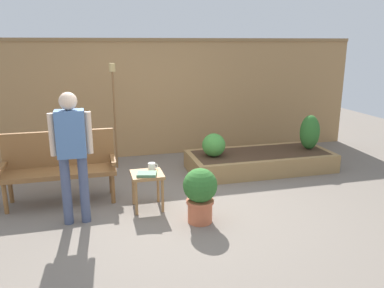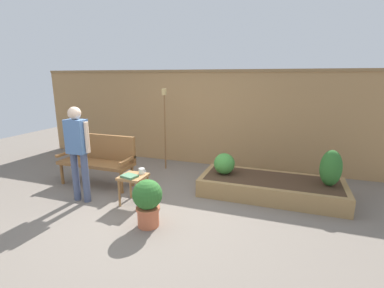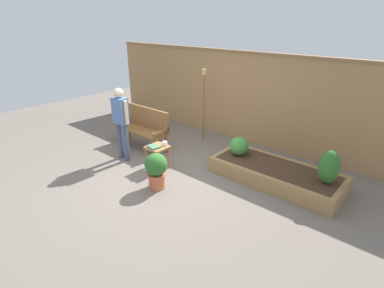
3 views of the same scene
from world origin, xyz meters
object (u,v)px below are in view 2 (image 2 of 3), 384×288
(side_table, at_px, (133,180))
(shrub_near_bench, at_px, (224,164))
(cup_on_table, at_px, (142,171))
(potted_boxwood, at_px, (148,200))
(shrub_far_corner, at_px, (331,168))
(tiki_torch, at_px, (165,115))
(garden_bench, at_px, (99,156))
(person_by_bench, at_px, (78,146))
(book_on_table, at_px, (129,176))

(side_table, xyz_separation_m, shrub_near_bench, (1.23, 1.07, 0.09))
(side_table, relative_size, cup_on_table, 3.68)
(potted_boxwood, xyz_separation_m, shrub_far_corner, (2.41, 1.61, 0.22))
(shrub_far_corner, bearing_deg, potted_boxwood, -146.26)
(potted_boxwood, distance_m, tiki_torch, 2.61)
(garden_bench, xyz_separation_m, side_table, (1.08, -0.57, -0.15))
(garden_bench, bearing_deg, shrub_far_corner, 7.04)
(person_by_bench, bearing_deg, potted_boxwood, -14.12)
(book_on_table, distance_m, person_by_bench, 0.97)
(book_on_table, distance_m, shrub_far_corner, 3.19)
(side_table, bearing_deg, garden_bench, 152.39)
(shrub_near_bench, distance_m, shrub_far_corner, 1.73)
(book_on_table, distance_m, potted_boxwood, 0.73)
(side_table, height_order, person_by_bench, person_by_bench)
(side_table, height_order, book_on_table, book_on_table)
(shrub_near_bench, height_order, shrub_far_corner, shrub_far_corner)
(garden_bench, bearing_deg, book_on_table, -31.36)
(cup_on_table, relative_size, person_by_bench, 0.08)
(cup_on_table, bearing_deg, shrub_far_corner, 18.03)
(potted_boxwood, bearing_deg, book_on_table, 140.67)
(potted_boxwood, xyz_separation_m, tiki_torch, (-0.81, 2.34, 0.82))
(cup_on_table, distance_m, potted_boxwood, 0.83)
(cup_on_table, distance_m, tiki_torch, 1.83)
(garden_bench, distance_m, potted_boxwood, 1.98)
(side_table, height_order, tiki_torch, tiki_torch)
(book_on_table, bearing_deg, tiki_torch, 111.34)
(potted_boxwood, xyz_separation_m, shrub_near_bench, (0.69, 1.61, 0.11))
(shrub_near_bench, distance_m, person_by_bench, 2.49)
(side_table, relative_size, potted_boxwood, 0.72)
(garden_bench, distance_m, side_table, 1.23)
(cup_on_table, relative_size, shrub_far_corner, 0.22)
(shrub_near_bench, bearing_deg, cup_on_table, -140.89)
(cup_on_table, bearing_deg, side_table, -122.93)
(garden_bench, bearing_deg, tiki_torch, 56.30)
(side_table, distance_m, person_by_bench, 1.04)
(potted_boxwood, bearing_deg, shrub_far_corner, 33.74)
(tiki_torch, bearing_deg, book_on_table, -82.39)
(garden_bench, height_order, cup_on_table, garden_bench)
(shrub_far_corner, bearing_deg, tiki_torch, 167.26)
(side_table, bearing_deg, potted_boxwood, -44.88)
(shrub_near_bench, bearing_deg, side_table, -139.21)
(shrub_far_corner, bearing_deg, book_on_table, -158.83)
(shrub_far_corner, height_order, tiki_torch, tiki_torch)
(garden_bench, height_order, shrub_far_corner, garden_bench)
(cup_on_table, bearing_deg, book_on_table, -114.45)
(shrub_near_bench, bearing_deg, book_on_table, -137.32)
(cup_on_table, bearing_deg, shrub_near_bench, 39.11)
(side_table, bearing_deg, book_on_table, -99.05)
(tiki_torch, bearing_deg, cup_on_table, -78.15)
(shrub_far_corner, distance_m, person_by_bench, 4.04)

